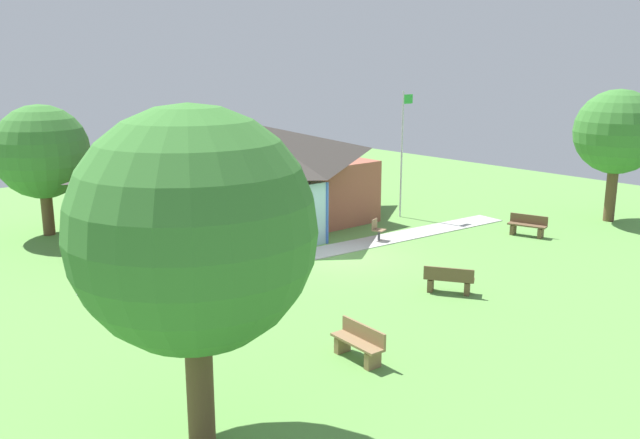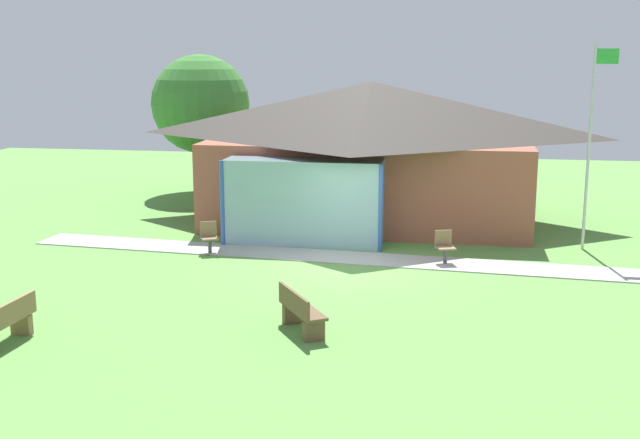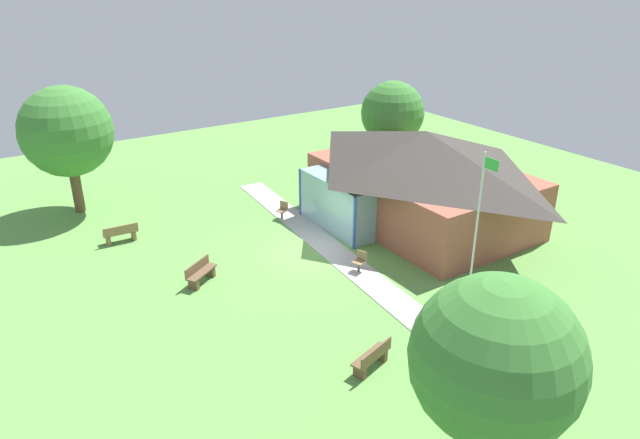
{
  "view_description": "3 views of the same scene",
  "coord_description": "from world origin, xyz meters",
  "px_view_note": "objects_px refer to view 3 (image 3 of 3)",
  "views": [
    {
      "loc": [
        -15.83,
        -17.1,
        6.93
      ],
      "look_at": [
        0.53,
        1.98,
        0.92
      ],
      "focal_mm": 37.79,
      "sensor_mm": 36.0,
      "label": 1
    },
    {
      "loc": [
        2.61,
        -19.8,
        5.42
      ],
      "look_at": [
        -0.9,
        1.08,
        0.98
      ],
      "focal_mm": 45.8,
      "sensor_mm": 36.0,
      "label": 2
    },
    {
      "loc": [
        18.56,
        -11.79,
        11.26
      ],
      "look_at": [
        -0.93,
        1.0,
        0.98
      ],
      "focal_mm": 32.37,
      "sensor_mm": 36.0,
      "label": 3
    }
  ],
  "objects_px": {
    "pavilion": "(420,176)",
    "patio_chair_lawn_spare": "(360,262)",
    "flagpole": "(478,221)",
    "bench_lawn_far_right": "(372,358)",
    "bench_front_left": "(121,234)",
    "tree_far_east": "(496,361)",
    "patio_chair_west": "(282,211)",
    "tree_behind_pavilion_left": "(392,113)",
    "bench_front_center": "(201,273)",
    "tree_lawn_corner": "(67,132)"
  },
  "relations": [
    {
      "from": "bench_lawn_far_right",
      "to": "tree_lawn_corner",
      "type": "height_order",
      "value": "tree_lawn_corner"
    },
    {
      "from": "bench_front_left",
      "to": "tree_far_east",
      "type": "distance_m",
      "value": 18.63
    },
    {
      "from": "flagpole",
      "to": "tree_far_east",
      "type": "relative_size",
      "value": 0.98
    },
    {
      "from": "tree_lawn_corner",
      "to": "tree_far_east",
      "type": "relative_size",
      "value": 1.09
    },
    {
      "from": "bench_front_center",
      "to": "pavilion",
      "type": "bearing_deg",
      "value": 146.65
    },
    {
      "from": "pavilion",
      "to": "patio_chair_lawn_spare",
      "type": "relative_size",
      "value": 12.57
    },
    {
      "from": "bench_lawn_far_right",
      "to": "tree_lawn_corner",
      "type": "bearing_deg",
      "value": 87.9
    },
    {
      "from": "tree_lawn_corner",
      "to": "bench_front_left",
      "type": "bearing_deg",
      "value": 8.67
    },
    {
      "from": "bench_front_left",
      "to": "tree_behind_pavilion_left",
      "type": "relative_size",
      "value": 0.29
    },
    {
      "from": "pavilion",
      "to": "bench_front_left",
      "type": "height_order",
      "value": "pavilion"
    },
    {
      "from": "pavilion",
      "to": "bench_lawn_far_right",
      "type": "bearing_deg",
      "value": -48.65
    },
    {
      "from": "patio_chair_west",
      "to": "tree_behind_pavilion_left",
      "type": "height_order",
      "value": "tree_behind_pavilion_left"
    },
    {
      "from": "flagpole",
      "to": "bench_lawn_far_right",
      "type": "bearing_deg",
      "value": -76.49
    },
    {
      "from": "bench_lawn_far_right",
      "to": "bench_front_center",
      "type": "relative_size",
      "value": 1.04
    },
    {
      "from": "bench_front_center",
      "to": "tree_behind_pavilion_left",
      "type": "relative_size",
      "value": 0.29
    },
    {
      "from": "pavilion",
      "to": "bench_lawn_far_right",
      "type": "xyz_separation_m",
      "value": [
        7.67,
        -8.71,
        -1.89
      ]
    },
    {
      "from": "patio_chair_lawn_spare",
      "to": "tree_far_east",
      "type": "relative_size",
      "value": 0.15
    },
    {
      "from": "bench_front_left",
      "to": "tree_far_east",
      "type": "height_order",
      "value": "tree_far_east"
    },
    {
      "from": "pavilion",
      "to": "patio_chair_lawn_spare",
      "type": "xyz_separation_m",
      "value": [
        2.54,
        -5.34,
        -1.87
      ]
    },
    {
      "from": "flagpole",
      "to": "bench_front_left",
      "type": "xyz_separation_m",
      "value": [
        -11.72,
        -9.49,
        -2.67
      ]
    },
    {
      "from": "flagpole",
      "to": "bench_front_left",
      "type": "relative_size",
      "value": 3.66
    },
    {
      "from": "bench_front_left",
      "to": "tree_behind_pavilion_left",
      "type": "bearing_deg",
      "value": 8.2
    },
    {
      "from": "patio_chair_lawn_spare",
      "to": "tree_lawn_corner",
      "type": "bearing_deg",
      "value": 12.37
    },
    {
      "from": "patio_chair_lawn_spare",
      "to": "tree_behind_pavilion_left",
      "type": "relative_size",
      "value": 0.16
    },
    {
      "from": "tree_behind_pavilion_left",
      "to": "tree_far_east",
      "type": "bearing_deg",
      "value": -34.87
    },
    {
      "from": "patio_chair_west",
      "to": "tree_behind_pavilion_left",
      "type": "distance_m",
      "value": 10.24
    },
    {
      "from": "bench_lawn_far_right",
      "to": "bench_front_center",
      "type": "height_order",
      "value": "same"
    },
    {
      "from": "bench_front_left",
      "to": "patio_chair_lawn_spare",
      "type": "distance_m",
      "value": 10.75
    },
    {
      "from": "tree_far_east",
      "to": "patio_chair_west",
      "type": "bearing_deg",
      "value": 165.32
    },
    {
      "from": "bench_lawn_far_right",
      "to": "tree_lawn_corner",
      "type": "relative_size",
      "value": 0.25
    },
    {
      "from": "flagpole",
      "to": "patio_chair_west",
      "type": "xyz_separation_m",
      "value": [
        -10.04,
        -2.21,
        -2.66
      ]
    },
    {
      "from": "flagpole",
      "to": "tree_far_east",
      "type": "xyz_separation_m",
      "value": [
        6.34,
        -6.51,
        0.8
      ]
    },
    {
      "from": "tree_far_east",
      "to": "tree_lawn_corner",
      "type": "bearing_deg",
      "value": -170.76
    },
    {
      "from": "bench_front_left",
      "to": "patio_chair_west",
      "type": "height_order",
      "value": "patio_chair_west"
    },
    {
      "from": "bench_front_left",
      "to": "bench_front_center",
      "type": "bearing_deg",
      "value": -70.21
    },
    {
      "from": "bench_lawn_far_right",
      "to": "patio_chair_lawn_spare",
      "type": "xyz_separation_m",
      "value": [
        -5.12,
        3.37,
        0.01
      ]
    },
    {
      "from": "pavilion",
      "to": "bench_lawn_far_right",
      "type": "distance_m",
      "value": 11.76
    },
    {
      "from": "flagpole",
      "to": "tree_lawn_corner",
      "type": "distance_m",
      "value": 19.35
    },
    {
      "from": "tree_lawn_corner",
      "to": "patio_chair_lawn_spare",
      "type": "bearing_deg",
      "value": 32.17
    },
    {
      "from": "pavilion",
      "to": "tree_lawn_corner",
      "type": "relative_size",
      "value": 1.73
    },
    {
      "from": "bench_front_center",
      "to": "tree_lawn_corner",
      "type": "bearing_deg",
      "value": -109.77
    },
    {
      "from": "pavilion",
      "to": "flagpole",
      "type": "height_order",
      "value": "flagpole"
    },
    {
      "from": "flagpole",
      "to": "tree_lawn_corner",
      "type": "relative_size",
      "value": 0.89
    },
    {
      "from": "bench_lawn_far_right",
      "to": "flagpole",
      "type": "bearing_deg",
      "value": -3.04
    },
    {
      "from": "flagpole",
      "to": "patio_chair_lawn_spare",
      "type": "height_order",
      "value": "flagpole"
    },
    {
      "from": "patio_chair_lawn_spare",
      "to": "tree_far_east",
      "type": "bearing_deg",
      "value": 137.4
    },
    {
      "from": "bench_front_center",
      "to": "patio_chair_lawn_spare",
      "type": "bearing_deg",
      "value": 122.07
    },
    {
      "from": "bench_front_left",
      "to": "patio_chair_lawn_spare",
      "type": "height_order",
      "value": "patio_chair_lawn_spare"
    },
    {
      "from": "patio_chair_west",
      "to": "tree_lawn_corner",
      "type": "distance_m",
      "value": 10.85
    },
    {
      "from": "pavilion",
      "to": "flagpole",
      "type": "bearing_deg",
      "value": -26.01
    }
  ]
}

